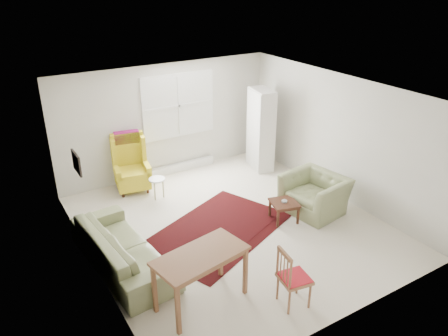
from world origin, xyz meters
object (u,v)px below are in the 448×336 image
coffee_table (284,211)px  cabinet (261,130)px  armchair (315,191)px  desk (201,279)px  desk_chair (295,277)px  wingback_chair (131,164)px  stool (157,188)px  sofa (122,241)px

coffee_table → cabinet: cabinet is taller
cabinet → armchair: bearing=-86.8°
armchair → desk: armchair is taller
desk_chair → cabinet: bearing=-20.9°
armchair → cabinet: cabinet is taller
wingback_chair → desk: 3.82m
armchair → stool: (-2.38, 2.06, -0.21)m
armchair → desk_chair: bearing=-56.9°
sofa → armchair: bearing=-98.9°
wingback_chair → stool: wingback_chair is taller
armchair → sofa: bearing=-102.7°
desk → desk_chair: bearing=-32.6°
desk_chair → desk: bearing=66.4°
armchair → desk_chair: (-2.02, -1.82, 0.02)m
coffee_table → cabinet: bearing=64.9°
wingback_chair → desk_chair: wingback_chair is taller
wingback_chair → cabinet: (2.98, -0.46, 0.33)m
sofa → coffee_table: (3.02, -0.23, -0.26)m
sofa → armchair: 3.75m
coffee_table → desk: desk is taller
coffee_table → armchair: bearing=-1.3°
wingback_chair → coffee_table: size_ratio=2.56×
sofa → coffee_table: sofa is taller
sofa → desk_chair: bearing=-145.2°
coffee_table → cabinet: size_ratio=0.25×
wingback_chair → coffee_table: bearing=-43.0°
wingback_chair → cabinet: 3.04m
sofa → stool: bearing=-42.1°
cabinet → desk: (-3.40, -3.33, -0.53)m
cabinet → desk_chair: 4.67m
armchair → coffee_table: bearing=-100.3°
sofa → desk_chair: sofa is taller
sofa → armchair: sofa is taller
cabinet → desk_chair: cabinet is taller
desk_chair → armchair: bearing=-38.9°
armchair → coffee_table: (-0.72, 0.02, -0.24)m
sofa → desk: 1.52m
wingback_chair → stool: (0.30, -0.61, -0.39)m
armchair → desk: size_ratio=0.86×
sofa → coffee_table: bearing=-99.5°
coffee_table → desk_chair: 2.26m
wingback_chair → stool: size_ratio=2.76×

